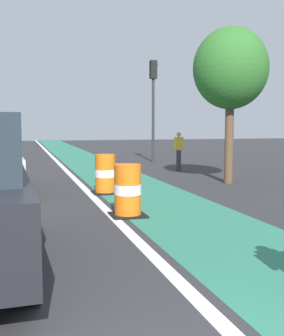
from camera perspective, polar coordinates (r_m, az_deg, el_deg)
The scene contains 7 objects.
bike_lane_strip at distance 14.75m, azimuth -2.82°, elevation -1.62°, with size 2.50×80.00×0.01m, color #2D755B.
lane_divider_stripe at distance 14.49m, azimuth -8.61°, elevation -1.81°, with size 0.20×80.00×0.01m, color silver.
traffic_barrel_front at distance 8.93m, azimuth -1.92°, elevation -3.07°, with size 0.73×0.73×1.09m.
traffic_barrel_mid at distance 11.92m, azimuth -4.92°, elevation -0.85°, with size 0.73×0.73×1.09m.
traffic_light_corner at distance 21.81m, azimuth 1.53°, elevation 9.99°, with size 0.41×0.32×5.10m.
pedestrian_crossing at distance 17.75m, azimuth 4.92°, elevation 2.41°, with size 0.34×0.20×1.61m.
street_tree_sidewalk at distance 14.28m, azimuth 11.73°, elevation 12.76°, with size 2.40×2.40×5.00m.
Camera 1 is at (-0.91, -2.25, 1.91)m, focal length 45.69 mm.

